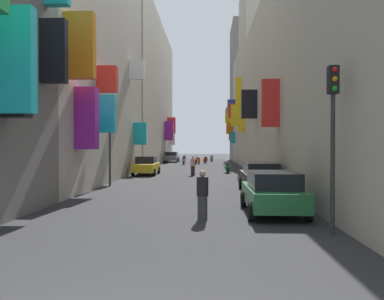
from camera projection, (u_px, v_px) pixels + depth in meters
ground_plane at (195, 171)px, 33.40m from camera, size 140.00×140.00×0.00m
building_left_mid_a at (50, 74)px, 21.22m from camera, size 7.35×12.04×13.22m
building_left_mid_b at (99, 53)px, 30.66m from camera, size 7.19×6.91×20.48m
building_left_far at (140, 94)px, 49.28m from camera, size 7.27×28.68×18.90m
building_right_near at (333, 71)px, 19.61m from camera, size 7.20×33.25×12.90m
building_right_mid_a at (269, 78)px, 40.40m from camera, size 7.31×8.48×19.89m
building_right_mid_b at (258, 110)px, 49.48m from camera, size 7.33×9.61×14.51m
building_right_mid_c at (250, 93)px, 58.55m from camera, size 6.95×8.66×21.74m
parked_car_green at (273, 192)px, 12.70m from camera, size 1.96×3.95×1.48m
parked_car_black at (261, 177)px, 18.65m from camera, size 1.97×4.04×1.52m
parked_car_grey at (172, 157)px, 52.48m from camera, size 1.98×4.46×1.47m
parked_car_yellow at (147, 165)px, 29.70m from camera, size 1.87×3.98×1.51m
scooter_red at (205, 160)px, 49.09m from camera, size 0.57×1.77×1.13m
scooter_blue at (184, 158)px, 53.96m from camera, size 0.48×1.96×1.13m
scooter_orange at (197, 161)px, 46.54m from camera, size 0.72×1.87×1.13m
scooter_silver at (184, 161)px, 45.65m from camera, size 0.46×1.80×1.13m
scooter_white at (212, 158)px, 54.47m from camera, size 0.58×1.79×1.13m
scooter_green at (228, 168)px, 31.66m from camera, size 0.45×1.89×1.13m
pedestrian_crossing at (193, 166)px, 29.00m from camera, size 0.44×0.44×1.57m
pedestrian_near_left at (202, 195)px, 11.68m from camera, size 0.52×0.52×1.60m
traffic_light_near_corner at (110, 133)px, 21.50m from camera, size 0.26×0.34×4.62m
traffic_light_far_corner at (333, 120)px, 9.72m from camera, size 0.26×0.34×4.53m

